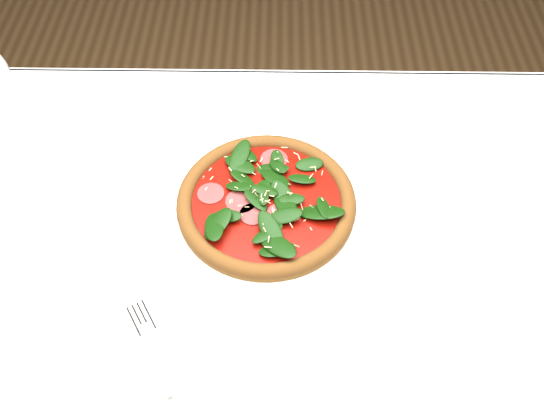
{
  "coord_description": "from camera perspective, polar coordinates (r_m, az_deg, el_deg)",
  "views": [
    {
      "loc": [
        0.06,
        -0.51,
        1.5
      ],
      "look_at": [
        0.05,
        0.06,
        0.77
      ],
      "focal_mm": 40.0,
      "sensor_mm": 36.0,
      "label": 1
    }
  ],
  "objects": [
    {
      "name": "napkin",
      "position": [
        0.82,
        -10.02,
        -14.94
      ],
      "size": [
        0.18,
        0.15,
        0.01
      ],
      "primitive_type": "cube",
      "rotation": [
        0.0,
        0.0,
        0.5
      ],
      "color": "white",
      "rests_on": "dining_table"
    },
    {
      "name": "fork",
      "position": [
        0.82,
        -10.97,
        -12.97
      ],
      "size": [
        0.1,
        0.15,
        0.0
      ],
      "rotation": [
        0.0,
        0.0,
        0.54
      ],
      "color": "silver",
      "rests_on": "napkin"
    },
    {
      "name": "plate",
      "position": [
        0.94,
        -0.53,
        -0.35
      ],
      "size": [
        0.32,
        0.32,
        0.01
      ],
      "color": "white",
      "rests_on": "dining_table"
    },
    {
      "name": "saucer_far",
      "position": [
        1.09,
        23.28,
        3.48
      ],
      "size": [
        0.14,
        0.14,
        0.01
      ],
      "color": "white",
      "rests_on": "dining_table"
    },
    {
      "name": "pizza",
      "position": [
        0.93,
        -0.54,
        0.34
      ],
      "size": [
        0.32,
        0.32,
        0.04
      ],
      "rotation": [
        0.0,
        0.0,
        0.19
      ],
      "color": "brown",
      "rests_on": "plate"
    },
    {
      "name": "dining_table",
      "position": [
        0.99,
        -3.21,
        -7.12
      ],
      "size": [
        1.21,
        0.81,
        0.75
      ],
      "color": "white",
      "rests_on": "ground"
    }
  ]
}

